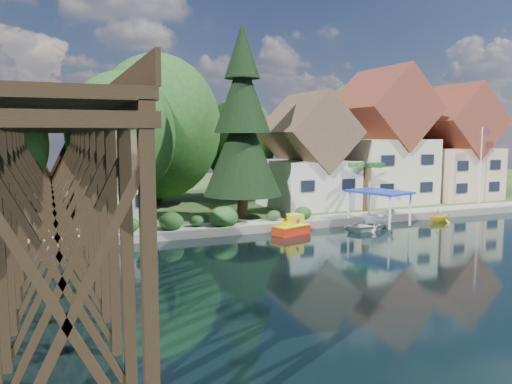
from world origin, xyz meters
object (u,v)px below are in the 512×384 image
(house_right, at_px, (451,150))
(conifer, at_px, (242,126))
(trestle_bridge, at_px, (52,171))
(house_center, at_px, (381,145))
(flagpole, at_px, (482,157))
(boat_canopy, at_px, (379,212))
(shed, at_px, (119,180))
(boat_white_a, at_px, (370,224))
(tugboat, at_px, (291,226))
(palm_tree, at_px, (366,166))
(boat_yellow, at_px, (439,215))
(house_left, at_px, (307,159))

(house_right, relative_size, conifer, 0.78)
(trestle_bridge, bearing_deg, house_center, 19.49)
(flagpole, relative_size, boat_canopy, 1.45)
(trestle_bridge, bearing_deg, conifer, 24.83)
(house_right, xyz_separation_m, flagpole, (-1.10, -5.32, -0.55))
(shed, xyz_separation_m, boat_white_a, (18.15, -8.61, -3.40))
(flagpole, bearing_deg, trestle_bridge, -172.14)
(house_right, xyz_separation_m, tugboat, (-24.45, -9.44, -5.17))
(house_center, xyz_separation_m, tugboat, (-15.45, -9.94, -5.81))
(trestle_bridge, bearing_deg, boat_canopy, 2.81)
(palm_tree, relative_size, boat_white_a, 1.14)
(house_right, bearing_deg, shed, -177.61)
(trestle_bridge, distance_m, house_right, 42.41)
(boat_canopy, bearing_deg, house_center, 53.04)
(tugboat, xyz_separation_m, boat_white_a, (6.60, -0.67, -0.18))
(flagpole, xyz_separation_m, boat_yellow, (-9.09, -4.18, -4.60))
(trestle_bridge, xyz_separation_m, boat_canopy, (24.38, 1.20, -4.07))
(house_center, bearing_deg, trestle_bridge, -160.51)
(trestle_bridge, height_order, conifer, conifer)
(trestle_bridge, distance_m, flagpole, 40.28)
(boat_canopy, bearing_deg, boat_white_a, -158.65)
(tugboat, bearing_deg, palm_tree, 25.63)
(conifer, bearing_deg, boat_yellow, -18.79)
(house_left, height_order, flagpole, house_left)
(house_right, bearing_deg, boat_canopy, -149.91)
(boat_white_a, bearing_deg, boat_canopy, -84.71)
(house_center, distance_m, shed, 27.20)
(house_left, height_order, conifer, conifer)
(boat_yellow, bearing_deg, trestle_bridge, 88.03)
(trestle_bridge, height_order, house_left, house_left)
(palm_tree, relative_size, boat_yellow, 1.98)
(house_right, relative_size, boat_yellow, 5.25)
(house_left, distance_m, shed, 18.11)
(palm_tree, bearing_deg, flagpole, -2.80)
(trestle_bridge, height_order, boat_canopy, trestle_bridge)
(tugboat, height_order, boat_canopy, boat_canopy)
(house_left, distance_m, boat_yellow, 13.10)
(house_center, distance_m, boat_white_a, 15.06)
(conifer, bearing_deg, palm_tree, -3.11)
(trestle_bridge, height_order, house_center, house_center)
(house_left, bearing_deg, boat_white_a, -89.16)
(palm_tree, bearing_deg, house_center, 43.22)
(boat_white_a, bearing_deg, house_center, -55.89)
(house_right, xyz_separation_m, conifer, (-26.29, -4.02, 2.39))
(flagpole, height_order, boat_white_a, flagpole)
(house_left, bearing_deg, flagpole, -17.46)
(shed, height_order, flagpole, shed)
(house_center, bearing_deg, flagpole, -36.36)
(shed, height_order, conifer, conifer)
(house_center, height_order, tugboat, house_center)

